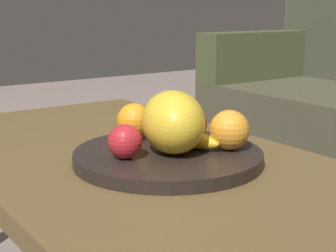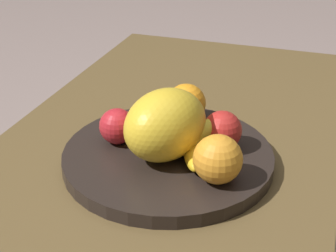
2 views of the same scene
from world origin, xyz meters
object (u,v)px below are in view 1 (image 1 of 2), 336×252
(coffee_table, at_px, (141,178))
(banana_bunch, at_px, (187,134))
(apple_front, at_px, (191,124))
(fruit_bowl, at_px, (168,157))
(apple_left, at_px, (125,142))
(orange_left, at_px, (134,121))
(orange_front, at_px, (229,130))
(melon_large_front, at_px, (173,122))

(coffee_table, distance_m, banana_bunch, 0.13)
(coffee_table, distance_m, apple_front, 0.16)
(fruit_bowl, bearing_deg, apple_front, 115.14)
(fruit_bowl, height_order, apple_left, apple_left)
(orange_left, xyz_separation_m, banana_bunch, (0.12, 0.05, -0.01))
(coffee_table, distance_m, apple_left, 0.14)
(apple_front, bearing_deg, fruit_bowl, -64.86)
(fruit_bowl, distance_m, orange_front, 0.13)
(melon_large_front, distance_m, apple_left, 0.10)
(apple_left, bearing_deg, coffee_table, 129.49)
(coffee_table, height_order, melon_large_front, melon_large_front)
(coffee_table, xyz_separation_m, fruit_bowl, (0.06, 0.03, 0.06))
(apple_left, bearing_deg, melon_large_front, 79.86)
(coffee_table, distance_m, orange_left, 0.13)
(fruit_bowl, xyz_separation_m, banana_bunch, (-0.00, 0.05, 0.04))
(orange_front, distance_m, orange_left, 0.21)
(apple_front, height_order, banana_bunch, apple_front)
(fruit_bowl, distance_m, apple_left, 0.11)
(orange_front, height_order, apple_left, orange_front)
(melon_large_front, xyz_separation_m, apple_front, (-0.06, 0.09, -0.03))
(coffee_table, height_order, orange_left, orange_left)
(orange_left, relative_size, banana_bunch, 0.47)
(melon_large_front, height_order, orange_left, melon_large_front)
(apple_front, bearing_deg, coffee_table, -99.28)
(orange_front, xyz_separation_m, apple_front, (-0.10, -0.02, -0.00))
(apple_front, bearing_deg, melon_large_front, -56.50)
(coffee_table, bearing_deg, fruit_bowl, 24.11)
(melon_large_front, height_order, apple_front, melon_large_front)
(melon_large_front, relative_size, banana_bunch, 0.98)
(fruit_bowl, relative_size, apple_front, 5.32)
(coffee_table, distance_m, melon_large_front, 0.15)
(fruit_bowl, relative_size, apple_left, 5.75)
(fruit_bowl, distance_m, apple_front, 0.11)
(melon_large_front, relative_size, orange_front, 2.00)
(orange_left, xyz_separation_m, apple_front, (0.08, 0.09, -0.00))
(apple_front, bearing_deg, banana_bunch, -45.01)
(coffee_table, bearing_deg, melon_large_front, 19.83)
(orange_left, height_order, apple_front, orange_left)
(fruit_bowl, height_order, melon_large_front, melon_large_front)
(apple_front, relative_size, apple_left, 1.08)
(coffee_table, bearing_deg, apple_front, 80.72)
(melon_large_front, height_order, orange_front, melon_large_front)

